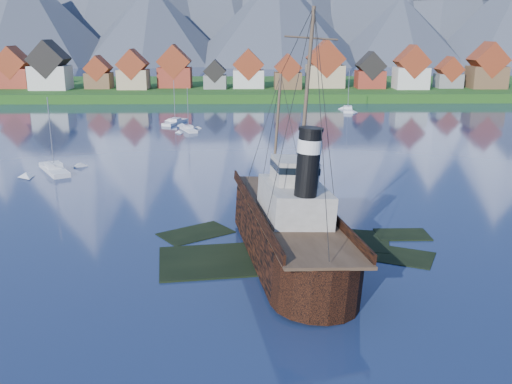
{
  "coord_description": "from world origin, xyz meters",
  "views": [
    {
      "loc": [
        -3.11,
        -56.85,
        22.7
      ],
      "look_at": [
        -1.96,
        6.0,
        5.0
      ],
      "focal_mm": 40.0,
      "sensor_mm": 36.0,
      "label": 1
    }
  ],
  "objects_px": {
    "tugboat_wreck": "(285,222)",
    "sailboat_f": "(175,123)",
    "sailboat_e": "(348,110)",
    "sailboat_c": "(188,130)",
    "sailboat_a": "(54,170)"
  },
  "relations": [
    {
      "from": "sailboat_a",
      "to": "sailboat_e",
      "type": "xyz_separation_m",
      "value": [
        62.58,
        75.25,
        -0.02
      ]
    },
    {
      "from": "sailboat_c",
      "to": "tugboat_wreck",
      "type": "bearing_deg",
      "value": -99.31
    },
    {
      "from": "sailboat_a",
      "to": "sailboat_c",
      "type": "distance_m",
      "value": 44.97
    },
    {
      "from": "sailboat_e",
      "to": "sailboat_c",
      "type": "bearing_deg",
      "value": -133.66
    },
    {
      "from": "sailboat_e",
      "to": "sailboat_f",
      "type": "relative_size",
      "value": 1.07
    },
    {
      "from": "sailboat_c",
      "to": "sailboat_a",
      "type": "bearing_deg",
      "value": -136.62
    },
    {
      "from": "sailboat_a",
      "to": "sailboat_c",
      "type": "bearing_deg",
      "value": 34.2
    },
    {
      "from": "sailboat_c",
      "to": "sailboat_f",
      "type": "bearing_deg",
      "value": 89.6
    },
    {
      "from": "tugboat_wreck",
      "to": "sailboat_f",
      "type": "relative_size",
      "value": 2.88
    },
    {
      "from": "sailboat_a",
      "to": "sailboat_e",
      "type": "distance_m",
      "value": 97.87
    },
    {
      "from": "tugboat_wreck",
      "to": "sailboat_f",
      "type": "bearing_deg",
      "value": 95.36
    },
    {
      "from": "sailboat_a",
      "to": "sailboat_e",
      "type": "relative_size",
      "value": 1.06
    },
    {
      "from": "sailboat_a",
      "to": "tugboat_wreck",
      "type": "bearing_deg",
      "value": -76.62
    },
    {
      "from": "sailboat_f",
      "to": "tugboat_wreck",
      "type": "bearing_deg",
      "value": -56.46
    },
    {
      "from": "tugboat_wreck",
      "to": "sailboat_a",
      "type": "bearing_deg",
      "value": 126.05
    }
  ]
}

